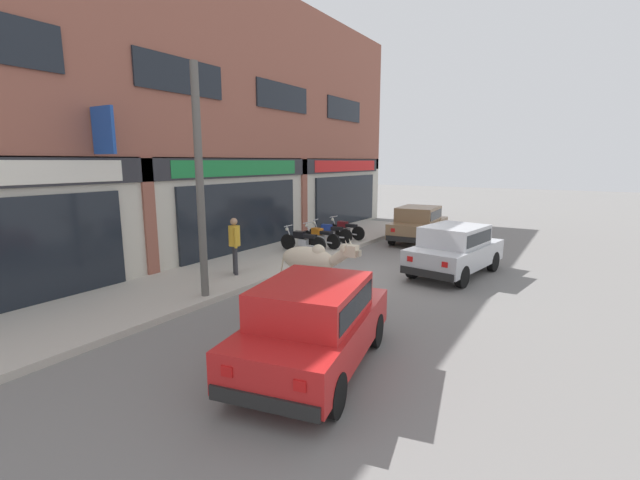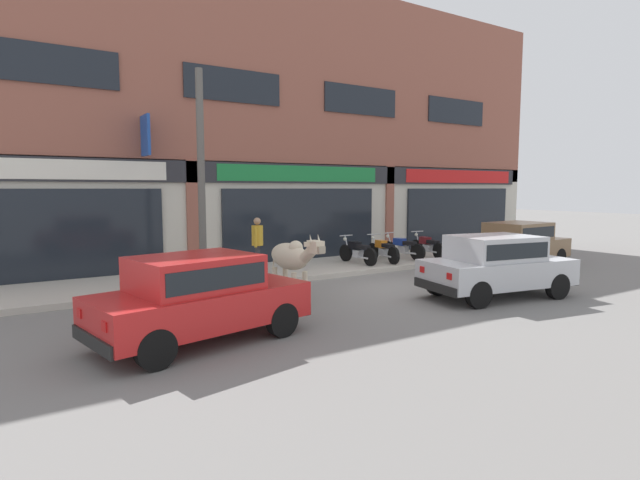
% 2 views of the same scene
% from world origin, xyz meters
% --- Properties ---
extents(ground_plane, '(90.00, 90.00, 0.00)m').
position_xyz_m(ground_plane, '(0.00, 0.00, 0.00)').
color(ground_plane, slate).
extents(sidewalk, '(19.00, 3.08, 0.15)m').
position_xyz_m(sidewalk, '(0.00, 3.74, 0.07)').
color(sidewalk, '#B7AFA3').
rests_on(sidewalk, ground).
extents(shop_building, '(23.00, 1.40, 9.50)m').
position_xyz_m(shop_building, '(-0.00, 5.54, 4.54)').
color(shop_building, '#8E5142').
rests_on(shop_building, ground).
extents(cow, '(0.57, 2.15, 1.61)m').
position_xyz_m(cow, '(-3.18, 0.33, 1.01)').
color(cow, beige).
rests_on(cow, ground).
extents(car_0, '(3.69, 1.80, 1.46)m').
position_xyz_m(car_0, '(5.51, 0.75, 0.81)').
color(car_0, black).
rests_on(car_0, ground).
extents(car_1, '(3.78, 2.13, 1.46)m').
position_xyz_m(car_1, '(1.07, -1.87, 0.81)').
color(car_1, black).
rests_on(car_1, ground).
extents(car_2, '(3.81, 2.26, 1.46)m').
position_xyz_m(car_2, '(-5.95, -1.50, 0.81)').
color(car_2, black).
rests_on(car_2, ground).
extents(motorcycle_0, '(0.52, 1.81, 0.88)m').
position_xyz_m(motorcycle_0, '(0.93, 3.37, 0.53)').
color(motorcycle_0, black).
rests_on(motorcycle_0, sidewalk).
extents(motorcycle_1, '(0.56, 1.81, 0.88)m').
position_xyz_m(motorcycle_1, '(1.88, 3.24, 0.53)').
color(motorcycle_1, black).
rests_on(motorcycle_1, sidewalk).
extents(motorcycle_2, '(0.60, 1.80, 0.88)m').
position_xyz_m(motorcycle_2, '(2.89, 3.41, 0.53)').
color(motorcycle_2, black).
rests_on(motorcycle_2, sidewalk).
extents(motorcycle_3, '(0.54, 1.81, 0.88)m').
position_xyz_m(motorcycle_3, '(3.93, 3.29, 0.53)').
color(motorcycle_3, black).
rests_on(motorcycle_3, sidewalk).
extents(pedestrian, '(0.34, 0.41, 1.60)m').
position_xyz_m(pedestrian, '(-2.66, 3.22, 1.13)').
color(pedestrian, '#2D2D33').
rests_on(pedestrian, sidewalk).
extents(utility_pole, '(0.18, 0.18, 5.27)m').
position_xyz_m(utility_pole, '(-4.49, 2.50, 2.78)').
color(utility_pole, '#595651').
rests_on(utility_pole, sidewalk).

